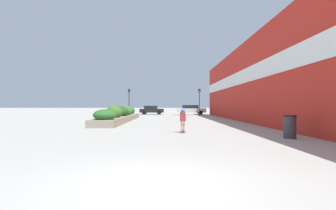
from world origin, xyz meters
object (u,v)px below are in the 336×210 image
Objects in this scene: trash_bin at (288,127)px; car_center_left at (150,110)px; traffic_light_right at (198,98)px; skateboarder at (182,118)px; skateboard at (182,131)px; traffic_light_left at (128,98)px; car_leftmost at (190,109)px; car_center_right at (246,109)px.

car_center_left is (-8.10, 30.84, 0.23)m from trash_bin.
traffic_light_right reaches higher than trash_bin.
car_center_left is (-3.47, 28.48, -0.05)m from skateboarder.
skateboarder reaches higher than skateboard.
traffic_light_right is at bearing 74.09° from skateboard.
traffic_light_left reaches higher than skateboarder.
car_center_left is 9.60m from traffic_light_right.
car_center_left is at bearing -90.92° from car_leftmost.
traffic_light_right reaches higher than traffic_light_left.
traffic_light_left reaches higher than car_center_left.
skateboard is 0.17× the size of car_center_left.
car_center_right reaches higher than trash_bin.
trash_bin is at bearing 14.72° from car_center_left.
skateboard is 28.54m from car_leftmost.
traffic_light_right is at bearing 48.10° from car_center_left.
traffic_light_left is at bearing 179.71° from traffic_light_right.
car_leftmost is 1.23× the size of traffic_light_right.
car_center_right is 1.18× the size of traffic_light_right.
car_leftmost is 6.47m from traffic_light_right.
trash_bin is at bearing -87.48° from traffic_light_right.
skateboarder is 5.21m from trash_bin.
car_leftmost is 1.04× the size of car_center_right.
car_center_right is at bearing 60.31° from skateboarder.
trash_bin is 0.28× the size of traffic_light_left.
car_center_left is 0.88× the size of car_center_right.
skateboarder is at bearing -74.41° from traffic_light_left.
car_leftmost reaches higher than skateboarder.
traffic_light_right reaches higher than car_center_left.
skateboarder reaches higher than trash_bin.
skateboarder is 31.00m from car_center_right.
car_leftmost is at bearing 77.30° from skateboarder.
traffic_light_left reaches higher than car_leftmost.
skateboarder is at bearing -22.88° from car_center_right.
skateboard is at bearing -74.41° from traffic_light_left.
car_leftmost is 1.24× the size of traffic_light_left.
traffic_light_left is (-2.73, -6.25, 1.76)m from car_center_left.
car_center_left is 1.04× the size of traffic_light_left.
car_center_left reaches higher than skateboard.
trash_bin reaches higher than skateboard.
traffic_light_left is 0.99× the size of traffic_light_right.
car_center_left reaches higher than trash_bin.
traffic_light_right is (3.55, 22.18, 2.46)m from skateboard.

